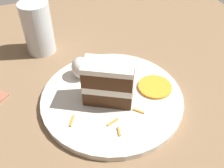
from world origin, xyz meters
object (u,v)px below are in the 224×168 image
object	(u,v)px
plate	(112,98)
cake_slice	(108,82)
cream_dollop	(81,68)
orange_garnish	(155,87)
drinking_glass	(39,31)

from	to	relation	value
plate	cake_slice	size ratio (longest dim) A/B	2.71
cream_dollop	orange_garnish	bearing A→B (deg)	-123.96
plate	drinking_glass	size ratio (longest dim) A/B	2.25
cream_dollop	drinking_glass	xyz separation A→B (m)	(0.16, 0.07, 0.02)
cake_slice	orange_garnish	size ratio (longest dim) A/B	1.52
cake_slice	cream_dollop	size ratio (longest dim) A/B	2.27
plate	drinking_glass	xyz separation A→B (m)	(0.25, 0.11, 0.05)
cream_dollop	orange_garnish	distance (m)	0.17
cream_dollop	drinking_glass	bearing A→B (deg)	23.37
plate	cream_dollop	xyz separation A→B (m)	(0.09, 0.05, 0.03)
cream_dollop	orange_garnish	world-z (taller)	cream_dollop
cake_slice	cream_dollop	xyz separation A→B (m)	(0.09, 0.03, -0.02)
plate	drinking_glass	distance (m)	0.28
plate	orange_garnish	size ratio (longest dim) A/B	4.11
plate	cream_dollop	world-z (taller)	cream_dollop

